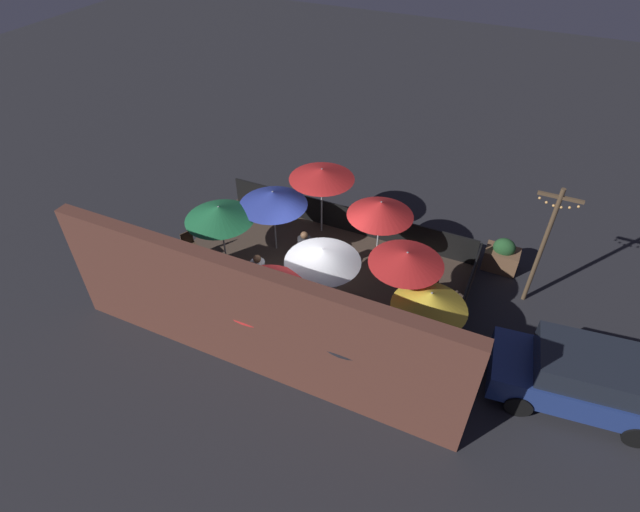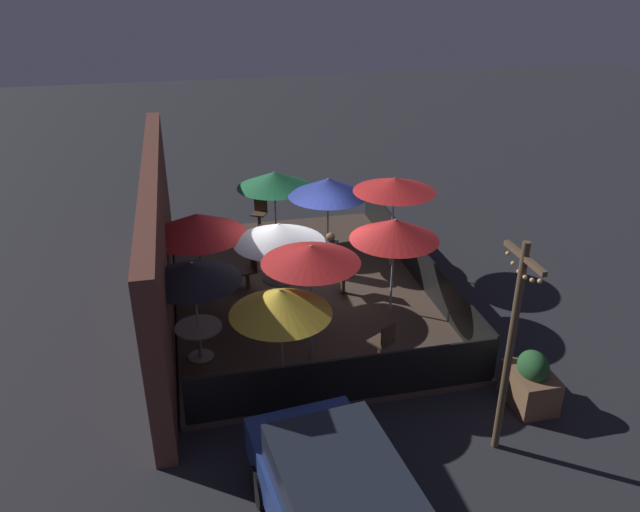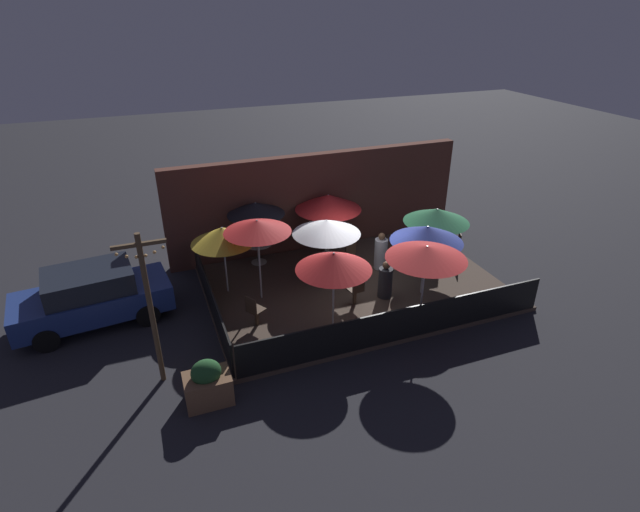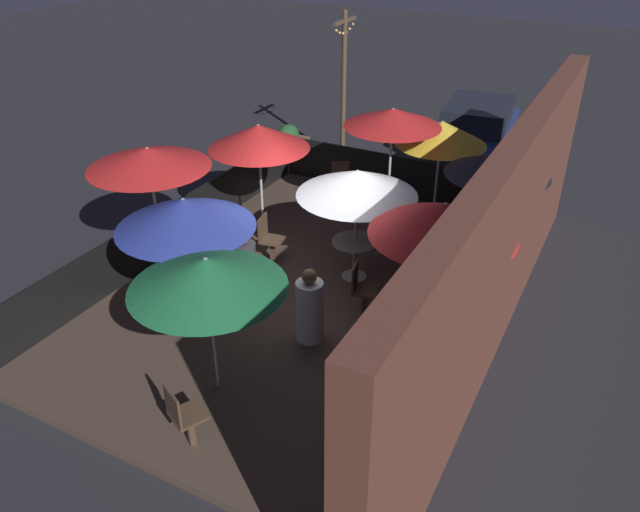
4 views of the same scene
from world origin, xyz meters
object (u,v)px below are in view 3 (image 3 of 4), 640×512
at_px(patio_umbrella_4, 427,234).
at_px(patio_umbrella_8, 223,235).
at_px(dining_table_1, 258,247).
at_px(patio_chair_1, 349,253).
at_px(patio_umbrella_1, 256,209).
at_px(planter_box, 208,384).
at_px(patio_chair_3, 356,289).
at_px(parked_car_0, 92,296).
at_px(patio_umbrella_2, 328,202).
at_px(patio_chair_2, 455,245).
at_px(patron_0, 381,253).
at_px(patio_umbrella_7, 334,261).
at_px(patio_umbrella_3, 427,252).
at_px(patron_1, 385,281).
at_px(dining_table_0, 326,264).
at_px(patio_chair_0, 254,310).
at_px(light_post, 150,303).
at_px(patio_umbrella_6, 437,215).
at_px(dining_table_2, 328,238).
at_px(patio_umbrella_0, 326,227).
at_px(patio_umbrella_5, 257,226).

height_order(patio_umbrella_4, patio_umbrella_8, patio_umbrella_4).
bearing_deg(dining_table_1, patio_chair_1, -26.52).
relative_size(patio_umbrella_1, planter_box, 1.94).
xyz_separation_m(patio_chair_3, parked_car_0, (-7.00, 1.92, 0.20)).
bearing_deg(patio_umbrella_2, dining_table_1, 175.40).
distance_m(patio_chair_2, patron_0, 2.68).
distance_m(patio_umbrella_1, patio_umbrella_8, 1.99).
xyz_separation_m(patio_umbrella_7, planter_box, (-3.58, -1.47, -1.66)).
xyz_separation_m(patio_umbrella_3, patron_1, (-0.18, 1.68, -1.72)).
height_order(dining_table_0, patio_chair_0, patio_chair_0).
bearing_deg(patio_chair_2, parked_car_0, 23.64).
distance_m(patio_chair_2, patron_1, 3.60).
distance_m(planter_box, light_post, 2.18).
xyz_separation_m(patio_chair_0, light_post, (-2.54, -1.18, 1.49)).
relative_size(dining_table_0, patio_chair_1, 0.88).
bearing_deg(planter_box, dining_table_0, 41.96).
bearing_deg(patio_umbrella_3, patio_umbrella_6, 52.60).
relative_size(patio_umbrella_3, planter_box, 2.17).
relative_size(dining_table_0, patron_1, 0.71).
distance_m(patio_umbrella_4, dining_table_2, 4.05).
relative_size(dining_table_0, patio_chair_3, 0.87).
bearing_deg(patio_chair_0, patio_chair_2, -19.57).
bearing_deg(planter_box, patio_umbrella_0, 41.96).
relative_size(dining_table_1, light_post, 0.25).
distance_m(patio_umbrella_7, light_post, 4.49).
distance_m(patio_umbrella_6, patio_umbrella_8, 6.62).
distance_m(patio_chair_0, patio_chair_3, 2.97).
relative_size(patio_umbrella_6, patron_0, 1.67).
xyz_separation_m(patio_umbrella_7, dining_table_1, (-0.92, 4.35, -1.44)).
relative_size(patio_umbrella_2, patron_1, 1.92).
bearing_deg(patio_umbrella_3, patio_chair_2, 43.63).
distance_m(patio_umbrella_1, patio_umbrella_2, 2.43).
distance_m(patio_umbrella_5, dining_table_0, 2.78).
height_order(patio_umbrella_4, patio_chair_1, patio_umbrella_4).
relative_size(patio_umbrella_2, patio_chair_2, 2.33).
distance_m(dining_table_2, patron_1, 3.27).
relative_size(patio_chair_1, patron_0, 0.75).
bearing_deg(patron_0, parked_car_0, 158.68).
distance_m(patio_umbrella_6, patio_chair_2, 1.76).
height_order(patio_umbrella_4, patio_chair_0, patio_umbrella_4).
distance_m(patio_chair_0, patron_0, 4.98).
xyz_separation_m(patio_chair_0, patron_1, (3.98, 0.12, -0.01)).
bearing_deg(patio_chair_2, patron_1, 47.72).
xyz_separation_m(patio_umbrella_0, dining_table_1, (-1.67, 1.93, -1.27)).
bearing_deg(patron_1, patio_chair_2, -126.12).
height_order(dining_table_0, patio_chair_3, patio_chair_3).
bearing_deg(light_post, patio_umbrella_3, -3.21).
bearing_deg(parked_car_0, patio_umbrella_1, 11.52).
xyz_separation_m(patio_umbrella_2, patio_umbrella_4, (1.67, -3.43, 0.04)).
relative_size(patio_umbrella_6, patio_umbrella_7, 0.93).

